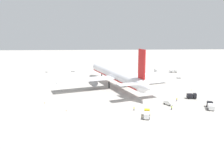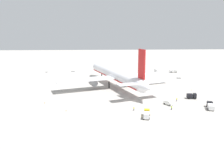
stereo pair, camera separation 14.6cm
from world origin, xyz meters
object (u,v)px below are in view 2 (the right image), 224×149
Objects in this scene: baggage_cart_1 at (73,71)px; service_truck_0 at (173,71)px; baggage_cart_2 at (179,78)px; baggage_cart_0 at (46,72)px; traffic_cone_1 at (66,110)px; traffic_cone_2 at (45,103)px; service_truck_1 at (210,106)px; service_truck_3 at (192,96)px; service_truck_4 at (147,114)px; service_van at (168,103)px; airliner at (116,75)px; ground_worker_1 at (120,72)px; ground_worker_0 at (172,108)px; traffic_cone_0 at (191,90)px; service_truck_2 at (157,71)px; ground_worker_2 at (177,100)px; ground_worker_3 at (134,108)px; traffic_cone_3 at (166,75)px.

service_truck_0 is at bearing -96.11° from baggage_cart_1.
baggage_cart_2 is at bearing 170.06° from service_truck_0.
traffic_cone_1 is (-96.61, -29.61, 0.01)m from baggage_cart_0.
baggage_cart_1 is 6.38× the size of traffic_cone_2.
baggage_cart_0 is 87.11m from traffic_cone_2.
service_truck_1 reaches higher than traffic_cone_2.
traffic_cone_2 is at bearing -167.99° from baggage_cart_0.
service_truck_3 is 0.77× the size of service_truck_4.
service_truck_4 is (-8.44, 29.63, 0.06)m from service_truck_1.
baggage_cart_0 is at bearing 39.38° from service_van.
baggage_cart_0 is (97.50, 91.41, -1.10)m from service_truck_1.
baggage_cart_2 is at bearing -12.95° from service_truck_3.
airliner is 64.72m from baggage_cart_1.
ground_worker_1 is 3.12× the size of traffic_cone_2.
ground_worker_0 is 3.00× the size of traffic_cone_0.
baggage_cart_0 is at bearing 72.65° from baggage_cart_2.
service_truck_2 is (44.86, -37.44, -5.51)m from airliner.
service_truck_2 reaches higher than ground_worker_2.
ground_worker_3 is at bearing 152.44° from service_truck_0.
ground_worker_3 is (8.20, 3.67, -0.52)m from service_truck_4.
baggage_cart_1 is at bearing 4.46° from traffic_cone_1.
service_truck_3 reaches higher than service_truck_0.
traffic_cone_2 is (-2.99, 71.30, -1.20)m from service_truck_3.
service_truck_0 reaches higher than baggage_cart_2.
baggage_cart_0 is 1.80× the size of ground_worker_3.
baggage_cart_1 is (83.93, 67.49, -1.21)m from service_truck_3.
service_truck_3 reaches higher than service_truck_1.
service_truck_3 is 8.72× the size of traffic_cone_1.
service_truck_3 is 17.42m from traffic_cone_0.
traffic_cone_0 is (25.02, -21.26, -0.76)m from service_van.
service_truck_0 reaches higher than traffic_cone_1.
airliner reaches higher than ground_worker_0.
baggage_cart_1 is at bearing 47.54° from traffic_cone_0.
traffic_cone_0 is at bearing -124.55° from baggage_cart_0.
service_truck_1 is 2.29× the size of baggage_cart_0.
service_truck_4 reaches higher than traffic_cone_1.
service_truck_1 is 61.82m from traffic_cone_1.
airliner is 48.98m from ground_worker_1.
traffic_cone_3 is at bearing -50.07° from airliner.
baggage_cart_0 is 101.05m from traffic_cone_1.
baggage_cart_0 is 60.92m from ground_worker_1.
baggage_cart_0 is 122.74m from ground_worker_0.
service_truck_2 reaches higher than baggage_cart_1.
ground_worker_1 is (3.23, 30.57, -0.75)m from service_truck_2.
service_truck_3 is (15.28, 1.98, 0.11)m from service_truck_1.
baggage_cart_1 is at bearing 29.67° from service_van.
service_truck_1 reaches higher than traffic_cone_0.
traffic_cone_2 is (12.53, 39.98, -0.64)m from ground_worker_3.
traffic_cone_3 is at bearing -5.73° from service_truck_3.
airliner is 48.49m from ground_worker_0.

